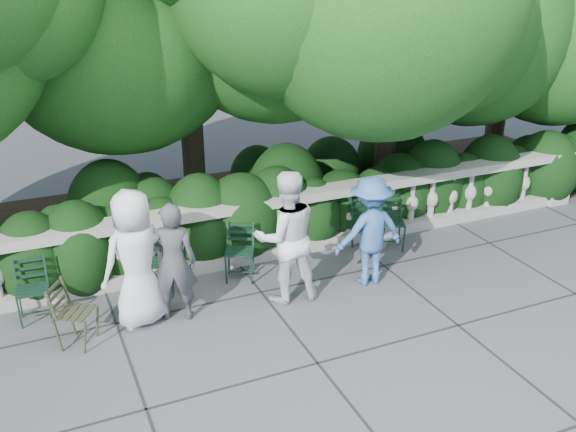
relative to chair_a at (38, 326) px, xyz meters
name	(u,v)px	position (x,y,z in m)	size (l,w,h in m)	color
ground	(318,313)	(3.43, -1.15, 0.00)	(90.00, 90.00, 0.00)	#484A4F
balustrade	(267,228)	(3.43, 0.65, 0.49)	(12.00, 0.44, 1.00)	#9E998E
shrub_hedge	(241,228)	(3.43, 1.85, 0.00)	(15.00, 2.60, 1.70)	black
chair_a	(38,326)	(0.00, 0.00, 0.00)	(0.44, 0.48, 0.84)	black
chair_b	(167,295)	(1.70, 0.11, 0.00)	(0.44, 0.48, 0.84)	black
chair_c	(239,284)	(2.73, 0.00, 0.00)	(0.44, 0.48, 0.84)	black
chair_e	(373,251)	(5.04, 0.17, 0.00)	(0.44, 0.48, 0.84)	black
chair_f	(391,252)	(5.28, 0.01, 0.00)	(0.44, 0.48, 0.84)	black
chair_weathered	(91,345)	(0.57, -0.70, 0.00)	(0.44, 0.48, 0.84)	black
person_businessman	(136,259)	(1.25, -0.42, 0.90)	(0.88, 0.57, 1.80)	white
person_woman_grey	(173,262)	(1.69, -0.51, 0.80)	(0.59, 0.38, 1.60)	#424247
person_casual_man	(286,237)	(3.20, -0.61, 0.92)	(0.89, 0.70, 1.84)	white
person_older_blue	(370,231)	(4.45, -0.66, 0.80)	(1.03, 0.59, 1.59)	#3968AB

